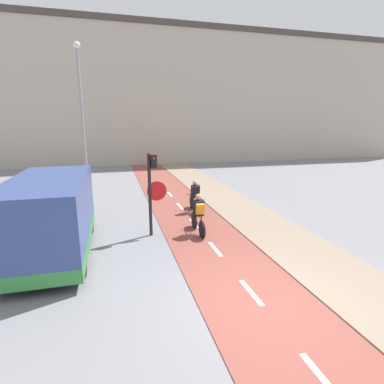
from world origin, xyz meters
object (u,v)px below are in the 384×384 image
at_px(traffic_light_pole, 152,185).
at_px(street_lamp_far, 81,106).
at_px(cyclist_near, 198,215).
at_px(van, 51,217).
at_px(cyclist_far, 195,197).

xyz_separation_m(traffic_light_pole, street_lamp_far, (-2.64, 7.07, 2.88)).
relative_size(street_lamp_far, cyclist_near, 4.81).
bearing_deg(van, street_lamp_far, 86.91).
relative_size(cyclist_far, van, 0.32).
bearing_deg(cyclist_far, traffic_light_pole, -132.66).
xyz_separation_m(cyclist_near, van, (-4.61, -0.48, 0.43)).
xyz_separation_m(street_lamp_far, cyclist_far, (4.77, -4.76, -4.00)).
height_order(street_lamp_far, van, street_lamp_far).
height_order(cyclist_near, cyclist_far, cyclist_near).
bearing_deg(van, cyclist_far, 30.60).
bearing_deg(cyclist_far, cyclist_near, -102.79).
bearing_deg(van, traffic_light_pole, 13.92).
relative_size(street_lamp_far, van, 1.54).
bearing_deg(traffic_light_pole, cyclist_far, 47.34).
xyz_separation_m(cyclist_near, cyclist_far, (0.59, 2.59, -0.05)).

